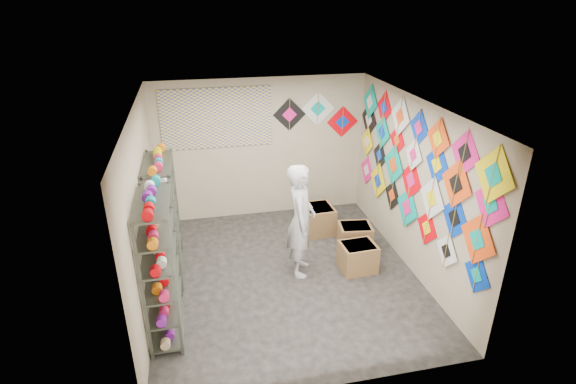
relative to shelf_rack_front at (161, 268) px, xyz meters
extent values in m
plane|color=black|center=(1.78, 0.85, -0.95)|extent=(4.50, 4.50, 0.00)
plane|color=tan|center=(1.78, 3.10, 0.40)|extent=(4.00, 0.00, 4.00)
plane|color=tan|center=(1.78, -1.40, 0.40)|extent=(4.00, 0.00, 4.00)
plane|color=tan|center=(-0.22, 0.85, 0.40)|extent=(0.00, 4.50, 4.50)
plane|color=tan|center=(3.78, 0.85, 0.40)|extent=(0.00, 4.50, 4.50)
plane|color=gray|center=(1.78, 0.85, 1.75)|extent=(4.50, 4.50, 0.00)
cube|color=#4C5147|center=(0.00, 0.00, 0.00)|extent=(0.40, 1.10, 1.90)
cube|color=#4C5147|center=(0.00, 1.30, 0.00)|extent=(0.40, 1.10, 1.90)
cylinder|color=#DE1D5A|center=(0.00, -0.48, 0.09)|extent=(0.12, 0.10, 0.12)
cylinder|color=orange|center=(0.00, -0.29, 0.09)|extent=(0.12, 0.10, 0.12)
cylinder|color=yellow|center=(0.00, -0.10, 0.09)|extent=(0.12, 0.10, 0.12)
cylinder|color=white|center=(0.00, 0.10, 0.09)|extent=(0.12, 0.10, 0.12)
cylinder|color=red|center=(0.00, 0.29, 0.09)|extent=(0.12, 0.10, 0.12)
cylinder|color=#7C199B|center=(0.00, 0.48, 0.09)|extent=(0.12, 0.10, 0.12)
cylinder|color=#D6B488|center=(0.00, 0.82, 0.09)|extent=(0.12, 0.10, 0.12)
cylinder|color=#10969F|center=(0.00, 1.01, 0.09)|extent=(0.12, 0.10, 0.12)
cylinder|color=#DE1D5A|center=(0.00, 1.20, 0.09)|extent=(0.12, 0.10, 0.12)
cylinder|color=orange|center=(0.00, 1.40, 0.09)|extent=(0.12, 0.10, 0.12)
cylinder|color=yellow|center=(0.00, 1.59, 0.09)|extent=(0.12, 0.10, 0.12)
cylinder|color=white|center=(0.00, 1.78, 0.09)|extent=(0.12, 0.10, 0.12)
cube|color=#0537BF|center=(3.77, -0.99, 0.00)|extent=(0.01, 0.53, 0.53)
cube|color=silver|center=(3.75, -0.34, -0.05)|extent=(0.01, 0.53, 0.53)
cube|color=#E7000C|center=(3.77, 0.25, -0.01)|extent=(0.03, 0.57, 0.57)
cube|color=#00A79B|center=(3.75, 0.87, 0.03)|extent=(0.04, 0.69, 0.69)
cube|color=black|center=(3.77, 1.45, -0.02)|extent=(0.03, 0.57, 0.57)
cube|color=yellow|center=(3.75, 2.04, 0.00)|extent=(0.01, 0.69, 0.69)
cube|color=#F21782|center=(3.77, 2.63, -0.01)|extent=(0.03, 0.59, 0.59)
cube|color=#FF4B11|center=(3.75, -0.90, 0.45)|extent=(0.02, 0.70, 0.70)
cube|color=#0537BF|center=(3.77, -0.37, 0.47)|extent=(0.02, 0.62, 0.62)
cube|color=silver|center=(3.75, 0.20, 0.49)|extent=(0.02, 0.67, 0.67)
cube|color=#E7000C|center=(3.77, 0.88, 0.49)|extent=(0.04, 0.65, 0.65)
cube|color=#00A79B|center=(3.75, 1.49, 0.51)|extent=(0.01, 0.72, 0.72)
cube|color=black|center=(3.77, 2.10, 0.47)|extent=(0.03, 0.56, 0.56)
cube|color=yellow|center=(3.75, 2.68, 0.54)|extent=(0.02, 0.57, 0.57)
cube|color=#F21782|center=(3.77, -0.98, 0.96)|extent=(0.04, 0.63, 0.63)
cube|color=#FF4B11|center=(3.75, -0.30, 0.92)|extent=(0.03, 0.68, 0.68)
cube|color=#0537BF|center=(3.77, 0.22, 0.99)|extent=(0.02, 0.61, 0.61)
cube|color=silver|center=(3.75, 0.87, 0.91)|extent=(0.03, 0.52, 0.52)
cube|color=#E7000C|center=(3.77, 1.48, 0.95)|extent=(0.01, 0.53, 0.53)
cube|color=#00A79B|center=(3.75, 2.05, 0.92)|extent=(0.01, 0.60, 0.60)
cube|color=black|center=(3.77, 2.71, 0.98)|extent=(0.02, 0.71, 0.71)
cube|color=yellow|center=(3.75, -0.96, 1.30)|extent=(0.04, 0.71, 0.71)
cube|color=#F21782|center=(3.77, -0.35, 1.35)|extent=(0.04, 0.62, 0.62)
cube|color=#FF4B11|center=(3.75, 0.26, 1.35)|extent=(0.01, 0.58, 0.58)
cube|color=#0537BF|center=(3.77, 0.84, 1.34)|extent=(0.01, 0.56, 0.56)
cube|color=silver|center=(3.75, 1.43, 1.35)|extent=(0.04, 0.65, 0.65)
cube|color=#E7000C|center=(3.77, 2.09, 1.34)|extent=(0.04, 0.60, 0.60)
cube|color=#00A79B|center=(3.75, 2.68, 1.31)|extent=(0.04, 0.65, 0.65)
cube|color=black|center=(2.33, 3.09, 1.04)|extent=(0.63, 0.02, 0.63)
cube|color=silver|center=(2.88, 3.09, 1.13)|extent=(0.65, 0.02, 0.65)
cube|color=#E7000C|center=(3.38, 3.09, 0.84)|extent=(0.63, 0.02, 0.63)
cube|color=#514BA2|center=(0.98, 3.08, 1.05)|extent=(2.00, 0.01, 1.10)
imported|color=#BDBDBD|center=(2.03, 0.92, -0.04)|extent=(0.89, 0.78, 1.82)
cube|color=brown|center=(2.93, 0.77, -0.72)|extent=(0.57, 0.49, 0.46)
cube|color=brown|center=(3.11, 1.39, -0.73)|extent=(0.60, 0.52, 0.45)
cube|color=brown|center=(2.66, 2.11, -0.70)|extent=(0.55, 0.60, 0.51)
camera|label=1|loc=(0.55, -4.96, 3.17)|focal=28.00mm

